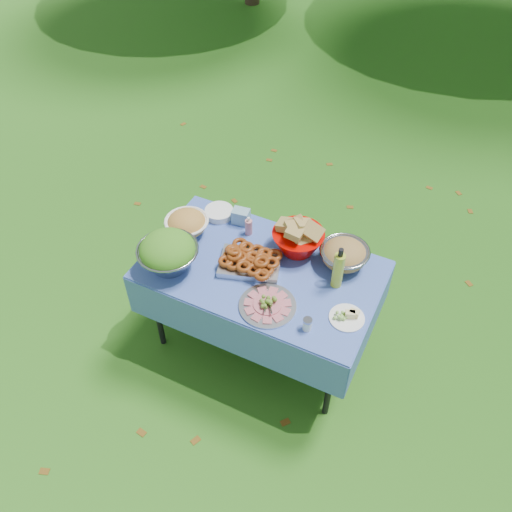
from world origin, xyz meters
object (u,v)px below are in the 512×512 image
Objects in this scene: plate_stack at (219,213)px; charcuterie_platter at (268,302)px; bread_bowl at (298,237)px; picnic_table at (261,307)px; salad_bowl at (168,253)px; pasta_bowl_steel at (344,254)px; oil_bottle at (338,267)px.

charcuterie_platter is (0.64, -0.57, 0.01)m from plate_stack.
picnic_table is at bearing -117.96° from bread_bowl.
charcuterie_platter is (0.68, -0.02, -0.08)m from salad_bowl.
pasta_bowl_steel is at bearing 31.30° from picnic_table.
picnic_table is 4.77× the size of pasta_bowl_steel.
pasta_bowl_steel is 0.20m from oil_bottle.
bread_bowl is at bearing 62.04° from picnic_table.
bread_bowl reaches higher than picnic_table.
pasta_bowl_steel is 1.02× the size of oil_bottle.
plate_stack is (0.04, 0.55, -0.10)m from salad_bowl.
oil_bottle reaches higher than pasta_bowl_steel.
charcuterie_platter reaches higher than picnic_table.
picnic_table is 0.57m from bread_bowl.
oil_bottle is (0.33, -0.17, 0.04)m from bread_bowl.
pasta_bowl_steel is at bearing -3.49° from plate_stack.
plate_stack is 0.59× the size of bread_bowl.
oil_bottle is at bearing -27.67° from bread_bowl.
oil_bottle is (0.98, 0.32, 0.03)m from salad_bowl.
plate_stack is at bearing 165.62° from oil_bottle.
picnic_table is 4.39× the size of bread_bowl.
pasta_bowl_steel is (0.44, 0.27, 0.46)m from picnic_table.
pasta_bowl_steel is (0.96, 0.50, -0.04)m from salad_bowl.
salad_bowl reaches higher than plate_stack.
salad_bowl reaches higher than pasta_bowl_steel.
plate_stack reaches higher than picnic_table.
plate_stack is at bearing 173.55° from bread_bowl.
salad_bowl is 1.03m from oil_bottle.
bread_bowl is at bearing 36.70° from salad_bowl.
picnic_table is 3.89× the size of salad_bowl.
picnic_table is 0.71m from oil_bottle.
charcuterie_platter is at bearing -1.58° from salad_bowl.
pasta_bowl_steel is at bearing 2.47° from bread_bowl.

